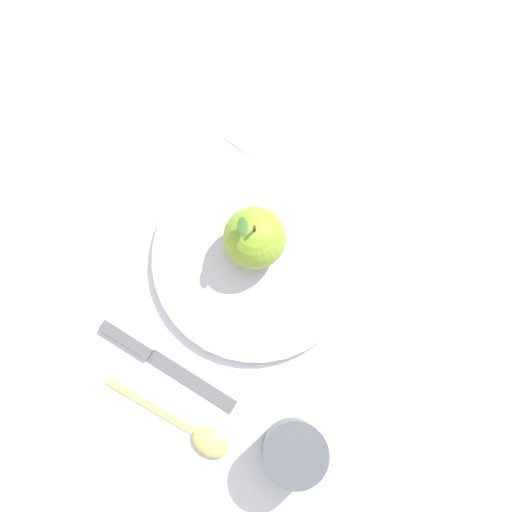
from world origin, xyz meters
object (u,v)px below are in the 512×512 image
object	(u,v)px
cup	(294,453)
linen_napkin	(302,140)
dinner_plate	(256,258)
knife	(155,358)
spoon	(196,433)
apple	(255,238)

from	to	relation	value
cup	linen_napkin	world-z (taller)	cup
cup	dinner_plate	bearing A→B (deg)	-73.65
dinner_plate	knife	world-z (taller)	dinner_plate
dinner_plate	linen_napkin	xyz separation A→B (m)	(-0.05, -0.17, -0.01)
cup	knife	bearing A→B (deg)	-26.80
cup	knife	world-z (taller)	cup
spoon	linen_napkin	xyz separation A→B (m)	(-0.10, -0.40, -0.00)
knife	spoon	distance (m)	0.11
dinner_plate	knife	size ratio (longest dim) A/B	1.46
dinner_plate	apple	world-z (taller)	apple
apple	knife	xyz separation A→B (m)	(0.11, 0.16, -0.05)
cup	spoon	distance (m)	0.12
spoon	dinner_plate	bearing A→B (deg)	-102.70
knife	spoon	size ratio (longest dim) A/B	1.08
dinner_plate	knife	bearing A→B (deg)	50.83
cup	spoon	size ratio (longest dim) A/B	0.44
knife	apple	bearing A→B (deg)	-125.57
dinner_plate	spoon	distance (m)	0.23
dinner_plate	cup	bearing A→B (deg)	106.35
knife	cup	bearing A→B (deg)	153.20
dinner_plate	linen_napkin	distance (m)	0.18
knife	linen_napkin	distance (m)	0.35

